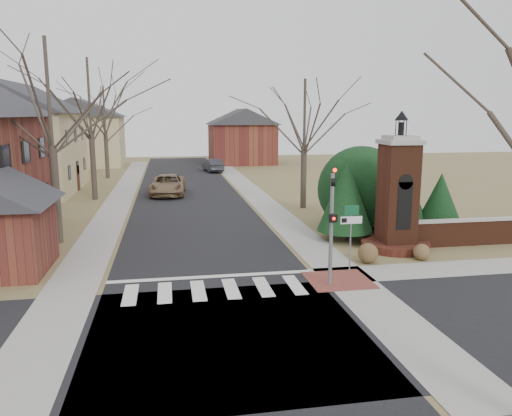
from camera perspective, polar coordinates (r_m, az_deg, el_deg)
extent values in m
plane|color=olive|center=(17.73, -4.48, -10.19)|extent=(120.00, 120.00, 0.00)
cube|color=black|center=(39.04, -7.67, 1.29)|extent=(8.00, 70.00, 0.01)
cube|color=black|center=(14.98, -3.31, -14.22)|extent=(120.00, 8.00, 0.01)
cube|color=silver|center=(18.48, -4.72, -9.29)|extent=(8.00, 2.20, 0.02)
cube|color=silver|center=(19.89, -5.14, -7.83)|extent=(8.00, 0.35, 0.02)
cube|color=gray|center=(39.59, -0.13, 1.53)|extent=(2.00, 60.00, 0.02)
cube|color=gray|center=(39.18, -15.29, 1.05)|extent=(2.00, 60.00, 0.02)
cube|color=brown|center=(19.65, 9.44, -8.16)|extent=(2.40, 2.40, 0.02)
cylinder|color=slate|center=(18.56, 8.58, -2.55)|extent=(0.14, 0.14, 4.20)
imported|color=black|center=(18.21, 8.75, 3.43)|extent=(0.15, 0.18, 0.90)
sphere|color=#FF0C05|center=(17.97, 9.01, 4.29)|extent=(0.14, 0.14, 0.14)
cube|color=black|center=(18.28, 8.81, -1.15)|extent=(0.28, 0.16, 0.30)
sphere|color=#FF0C05|center=(18.20, 8.90, -1.21)|extent=(0.11, 0.11, 0.11)
cylinder|color=slate|center=(20.45, 10.73, -3.68)|extent=(0.06, 0.06, 2.60)
cube|color=silver|center=(20.25, 10.84, -1.36)|extent=(0.90, 0.03, 0.30)
cube|color=black|center=(20.13, 10.05, -1.41)|extent=(0.22, 0.02, 0.18)
cube|color=#104C2C|center=(20.17, 10.88, -0.25)|extent=(0.60, 0.03, 0.40)
cylinder|color=#4F2717|center=(24.72, 15.59, -4.08)|extent=(3.20, 3.20, 0.36)
cube|color=#4F2717|center=(24.25, 15.86, 1.24)|extent=(1.50, 1.50, 5.00)
cube|color=black|center=(23.66, 16.58, 0.23)|extent=(0.70, 0.10, 2.20)
cube|color=gray|center=(23.98, 16.17, 7.26)|extent=(1.70, 1.70, 0.20)
cube|color=gray|center=(23.97, 16.20, 7.73)|extent=(1.30, 1.30, 0.20)
cylinder|color=black|center=(23.96, 16.25, 8.69)|extent=(0.20, 0.20, 0.60)
cone|color=black|center=(23.95, 16.32, 10.12)|extent=(0.64, 0.64, 0.45)
cube|color=#4F2717|center=(26.86, 24.34, -2.56)|extent=(7.50, 0.40, 1.20)
cube|color=gray|center=(26.73, 24.44, -1.20)|extent=(7.50, 0.50, 0.10)
cube|color=tan|center=(45.22, -25.50, 5.71)|extent=(9.00, 12.00, 6.40)
cube|color=tan|center=(65.43, -19.41, 7.18)|extent=(10.00, 8.00, 6.00)
cube|color=tan|center=(64.29, -22.36, 10.50)|extent=(0.75, 0.75, 3.08)
cube|color=brown|center=(65.31, -1.66, 7.33)|extent=(8.00, 8.00, 5.00)
cube|color=brown|center=(63.32, -3.50, 10.29)|extent=(0.75, 0.75, 2.80)
cylinder|color=#473D33|center=(25.80, 10.07, -3.07)|extent=(0.20, 0.20, 0.50)
cone|color=black|center=(25.39, 10.22, 1.43)|extent=(2.80, 2.80, 3.60)
cylinder|color=#473D33|center=(28.14, 15.56, -2.15)|extent=(0.20, 0.20, 0.50)
cone|color=black|center=(27.73, 15.80, 2.59)|extent=(3.40, 3.40, 4.20)
cylinder|color=#473D33|center=(28.21, 20.10, -2.38)|extent=(0.20, 0.20, 0.50)
cone|color=black|center=(27.90, 20.32, 0.92)|extent=(2.40, 2.40, 2.80)
sphere|color=black|center=(28.33, 11.91, 2.52)|extent=(4.80, 4.80, 4.80)
cylinder|color=#473D33|center=(26.37, -21.89, 1.41)|extent=(0.40, 0.40, 4.83)
cylinder|color=#473D33|center=(39.07, -18.10, 4.59)|extent=(0.40, 0.40, 5.04)
cylinder|color=#473D33|center=(52.01, -16.69, 5.71)|extent=(0.40, 0.40, 4.41)
cylinder|color=#473D33|center=(34.00, 5.45, 3.52)|extent=(0.40, 0.40, 4.20)
imported|color=olive|center=(40.11, -10.06, 2.62)|extent=(3.03, 5.90, 1.59)
imported|color=#303237|center=(55.85, -4.95, 4.90)|extent=(2.15, 4.56, 1.45)
sphere|color=brown|center=(22.01, 12.67, -5.06)|extent=(0.87, 0.87, 0.87)
sphere|color=brown|center=(23.09, 18.42, -4.80)|extent=(0.73, 0.73, 0.73)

